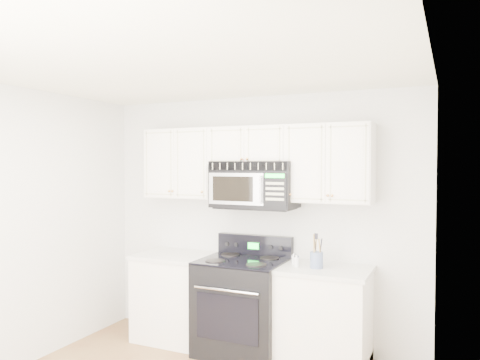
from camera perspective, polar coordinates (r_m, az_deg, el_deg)
The scene contains 9 objects.
room at distance 3.45m, azimuth -9.08°, elevation -7.86°, with size 3.51×3.51×2.61m.
base_cabinet_left at distance 5.25m, azimuth -7.57°, elevation -14.25°, with size 0.86×0.65×0.92m.
base_cabinet_right at distance 4.64m, azimuth 10.17°, elevation -16.45°, with size 0.86×0.65×0.92m.
range at distance 4.84m, azimuth 0.36°, elevation -14.90°, with size 0.83×0.75×1.14m.
upper_cabinets at distance 4.80m, azimuth 1.41°, elevation 2.49°, with size 2.44×0.37×0.75m.
microwave at distance 4.74m, azimuth 1.80°, elevation -0.53°, with size 0.85×0.47×0.47m.
utensil_crock at distance 4.47m, azimuth 9.32°, elevation -9.51°, with size 0.12×0.12×0.32m.
shaker_salt at distance 4.60m, azimuth 6.58°, elevation -9.52°, with size 0.05×0.05×0.11m.
shaker_pepper at distance 4.49m, azimuth 6.91°, elevation -9.77°, with size 0.05×0.05×0.11m.
Camera 1 is at (1.88, -2.83, 1.88)m, focal length 35.00 mm.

